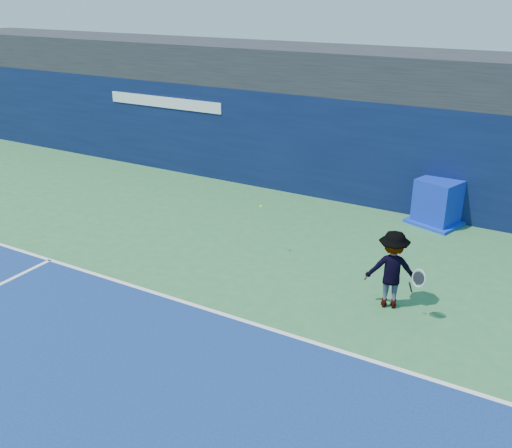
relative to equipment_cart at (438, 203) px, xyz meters
The scene contains 7 objects.
ground 10.06m from the equipment_cart, 102.74° to the right, with size 80.00×80.00×0.00m, color #326F3C.
baseline 7.17m from the equipment_cart, 108.06° to the right, with size 24.00×0.10×0.01m, color white.
stadium_band 4.13m from the equipment_cart, 142.44° to the left, with size 36.00×3.00×1.20m, color black.
back_wall_assembly 2.51m from the equipment_cart, 162.42° to the left, with size 36.00×1.03×3.00m.
equipment_cart is the anchor object (origin of this frame).
tennis_player 4.87m from the equipment_cart, 87.27° to the right, with size 1.32×0.89×1.59m.
tennis_ball 5.19m from the equipment_cart, 127.20° to the right, with size 0.06×0.06×0.06m.
Camera 1 is at (5.06, -4.94, 5.85)m, focal length 40.00 mm.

